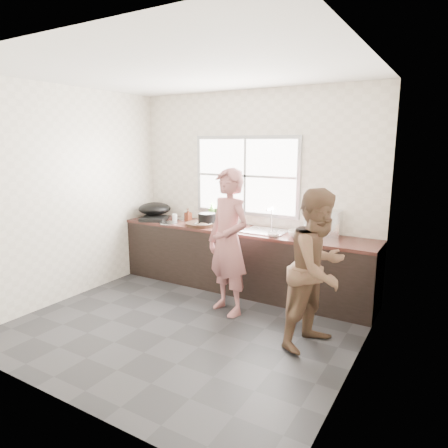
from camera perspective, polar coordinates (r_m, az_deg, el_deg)
The scene contains 30 objects.
floor at distance 4.64m, azimuth -5.32°, elevation -14.16°, with size 3.60×3.20×0.01m, color #2A2A2C.
ceiling at distance 4.24m, azimuth -6.06°, elevation 21.00°, with size 3.60×3.20×0.01m, color silver.
wall_back at distance 5.60m, azimuth 4.13°, elevation 4.81°, with size 3.60×0.01×2.70m, color silver.
wall_left at distance 5.49m, azimuth -21.08°, elevation 3.94°, with size 0.01×3.20×2.70m, color beige.
wall_right at distance 3.50m, azimuth 18.94°, elevation 0.12°, with size 0.01×3.20×2.70m, color beige.
wall_front at distance 3.11m, azimuth -23.41°, elevation -1.57°, with size 3.60×0.01×2.70m, color silver.
cabinet at distance 5.51m, azimuth 2.51°, elevation -5.27°, with size 3.60×0.62×0.82m, color black.
countertop at distance 5.40m, azimuth 2.55°, elevation -0.90°, with size 3.60×0.64×0.04m, color #3A1D18.
sink at distance 5.25m, azimuth 5.93°, elevation -1.05°, with size 0.55×0.45×0.02m, color silver.
faucet at distance 5.40m, azimuth 6.85°, elevation 0.85°, with size 0.02×0.02×0.30m, color silver.
window_frame at distance 5.61m, azimuth 3.17°, elevation 6.89°, with size 1.60×0.05×1.10m, color #9EA0A5.
window_glazing at distance 5.58m, azimuth 3.05°, elevation 6.87°, with size 1.50×0.01×1.00m, color white.
woman at distance 4.68m, azimuth 0.62°, elevation -3.30°, with size 0.59×0.39×1.61m, color #B36D6B.
person_side at distance 4.02m, azimuth 13.30°, elevation -6.29°, with size 0.77×0.60×1.59m, color brown.
cutting_board at distance 5.61m, azimuth -3.24°, elevation -0.01°, with size 0.44×0.44×0.04m, color black.
cleaver at distance 5.57m, azimuth -0.63°, elevation 0.15°, with size 0.20×0.10×0.01m, color silver.
bowl_mince at distance 5.52m, azimuth -2.93°, elevation -0.13°, with size 0.22×0.22×0.06m, color silver.
bowl_crabs at distance 4.99m, azimuth 10.64°, elevation -1.50°, with size 0.21×0.21×0.07m, color silver.
bowl_held at distance 4.97m, azimuth 7.07°, elevation -1.51°, with size 0.18×0.18×0.06m, color white.
black_pot at distance 5.60m, azimuth -2.46°, elevation 0.66°, with size 0.24×0.24×0.18m, color black.
plate_food at distance 5.65m, azimuth -4.43°, elevation -0.07°, with size 0.20×0.20×0.02m, color silver.
bottle_green at distance 5.88m, azimuth -1.79°, elevation 1.68°, with size 0.11×0.11×0.27m, color #529531.
bottle_brown_tall at distance 5.94m, azimuth -5.15°, elevation 1.25°, with size 0.08×0.08×0.17m, color #481F12.
bottle_brown_short at distance 5.90m, azimuth -2.03°, elevation 1.25°, with size 0.14×0.14×0.18m, color #4F2513.
glass_jar at distance 5.98m, azimuth -7.06°, elevation 0.94°, with size 0.07×0.07×0.10m, color silver.
burner at distance 6.06m, azimuth -9.99°, elevation 0.76°, with size 0.36×0.36×0.05m, color black.
wok at distance 6.20m, azimuth -9.89°, elevation 2.18°, with size 0.49×0.49×0.18m, color black.
dish_rack at distance 5.18m, azimuth 14.12°, elevation 0.29°, with size 0.43×0.30×0.33m, color silver.
pot_lid_left at distance 5.81m, azimuth -7.93°, elevation 0.16°, with size 0.26×0.26×0.01m, color silver.
pot_lid_right at distance 6.13m, azimuth -5.72°, elevation 0.80°, with size 0.24×0.24×0.01m, color silver.
Camera 1 is at (2.48, -3.37, 2.01)m, focal length 32.00 mm.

